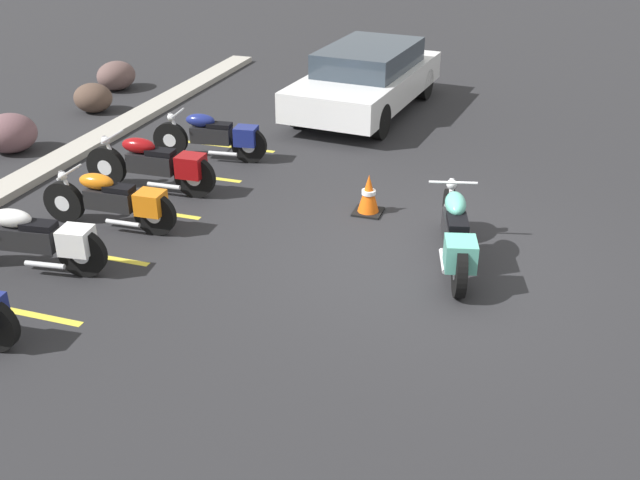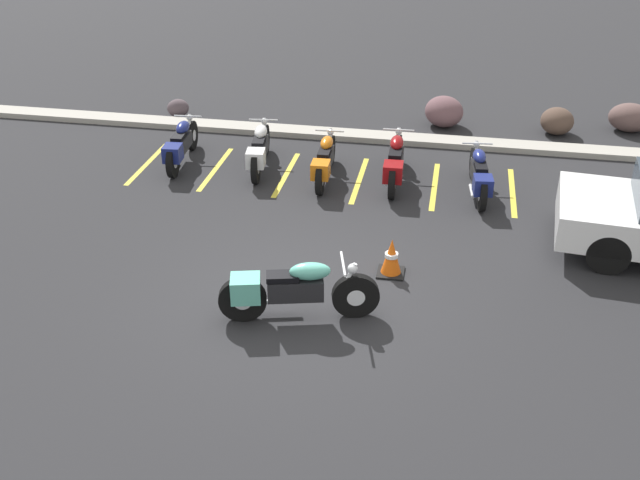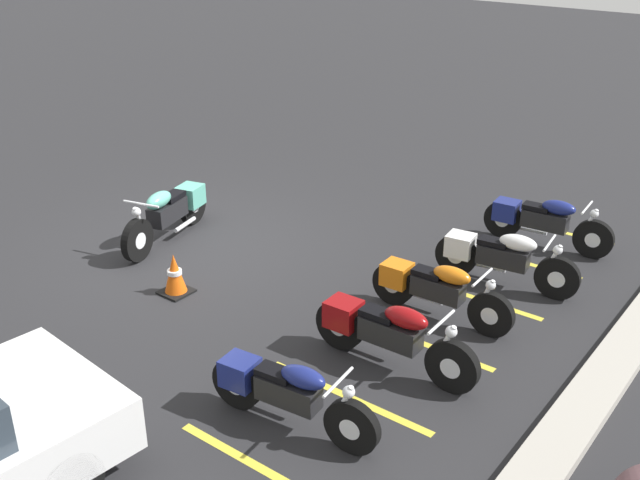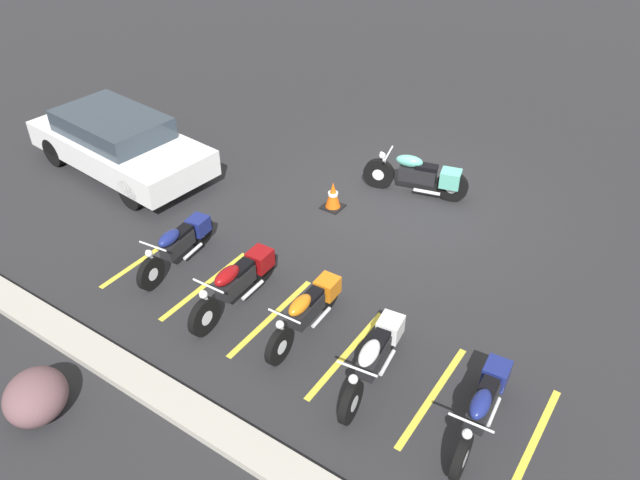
% 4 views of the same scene
% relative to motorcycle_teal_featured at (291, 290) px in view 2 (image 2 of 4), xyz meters
% --- Properties ---
extents(ground, '(60.00, 60.00, 0.00)m').
position_rel_motorcycle_teal_featured_xyz_m(ground, '(-0.01, 0.49, -0.46)').
color(ground, '#262628').
extents(motorcycle_teal_featured, '(2.14, 0.84, 0.86)m').
position_rel_motorcycle_teal_featured_xyz_m(motorcycle_teal_featured, '(0.00, 0.00, 0.00)').
color(motorcycle_teal_featured, black).
rests_on(motorcycle_teal_featured, ground).
extents(parked_bike_0, '(0.56, 2.01, 0.79)m').
position_rel_motorcycle_teal_featured_xyz_m(parked_bike_0, '(-3.27, 4.74, -0.04)').
color(parked_bike_0, black).
rests_on(parked_bike_0, ground).
extents(parked_bike_1, '(0.62, 2.03, 0.80)m').
position_rel_motorcycle_teal_featured_xyz_m(parked_bike_1, '(-1.69, 4.78, -0.03)').
color(parked_bike_1, black).
rests_on(parked_bike_1, ground).
extents(parked_bike_2, '(0.55, 1.97, 0.77)m').
position_rel_motorcycle_teal_featured_xyz_m(parked_bike_2, '(-0.36, 4.51, -0.04)').
color(parked_bike_2, black).
rests_on(parked_bike_2, ground).
extents(parked_bike_3, '(0.59, 2.11, 0.83)m').
position_rel_motorcycle_teal_featured_xyz_m(parked_bike_3, '(0.94, 4.62, -0.01)').
color(parked_bike_3, black).
rests_on(parked_bike_3, ground).
extents(parked_bike_4, '(0.58, 1.96, 0.77)m').
position_rel_motorcycle_teal_featured_xyz_m(parked_bike_4, '(2.47, 4.38, -0.04)').
color(parked_bike_4, black).
rests_on(parked_bike_4, ground).
extents(concrete_curb, '(18.00, 0.50, 0.12)m').
position_rel_motorcycle_teal_featured_xyz_m(concrete_curb, '(-0.01, 6.76, -0.40)').
color(concrete_curb, '#A8A399').
rests_on(concrete_curb, ground).
extents(landscape_rock_0, '(1.19, 1.21, 0.67)m').
position_rel_motorcycle_teal_featured_xyz_m(landscape_rock_0, '(1.71, 7.87, -0.12)').
color(landscape_rock_0, brown).
rests_on(landscape_rock_0, ground).
extents(landscape_rock_1, '(0.65, 0.63, 0.41)m').
position_rel_motorcycle_teal_featured_xyz_m(landscape_rock_1, '(-4.30, 7.35, -0.25)').
color(landscape_rock_1, '#4E4147').
rests_on(landscape_rock_1, ground).
extents(landscape_rock_2, '(0.80, 0.85, 0.57)m').
position_rel_motorcycle_teal_featured_xyz_m(landscape_rock_2, '(4.14, 7.85, -0.17)').
color(landscape_rock_2, brown).
rests_on(landscape_rock_2, ground).
extents(landscape_rock_3, '(1.02, 0.88, 0.61)m').
position_rel_motorcycle_teal_featured_xyz_m(landscape_rock_3, '(5.71, 8.30, -0.15)').
color(landscape_rock_3, brown).
rests_on(landscape_rock_3, ground).
extents(traffic_cone, '(0.40, 0.40, 0.58)m').
position_rel_motorcycle_teal_featured_xyz_m(traffic_cone, '(1.21, 1.40, -0.18)').
color(traffic_cone, black).
rests_on(traffic_cone, ground).
extents(stall_line_0, '(0.10, 2.10, 0.00)m').
position_rel_motorcycle_teal_featured_xyz_m(stall_line_0, '(-3.97, 4.64, -0.45)').
color(stall_line_0, gold).
rests_on(stall_line_0, ground).
extents(stall_line_1, '(0.10, 2.10, 0.00)m').
position_rel_motorcycle_teal_featured_xyz_m(stall_line_1, '(-2.56, 4.64, -0.45)').
color(stall_line_1, gold).
rests_on(stall_line_1, ground).
extents(stall_line_2, '(0.10, 2.10, 0.00)m').
position_rel_motorcycle_teal_featured_xyz_m(stall_line_2, '(-1.14, 4.64, -0.45)').
color(stall_line_2, gold).
rests_on(stall_line_2, ground).
extents(stall_line_3, '(0.10, 2.10, 0.00)m').
position_rel_motorcycle_teal_featured_xyz_m(stall_line_3, '(0.28, 4.64, -0.45)').
color(stall_line_3, gold).
rests_on(stall_line_3, ground).
extents(stall_line_4, '(0.10, 2.10, 0.00)m').
position_rel_motorcycle_teal_featured_xyz_m(stall_line_4, '(1.70, 4.64, -0.45)').
color(stall_line_4, gold).
rests_on(stall_line_4, ground).
extents(stall_line_5, '(0.10, 2.10, 0.00)m').
position_rel_motorcycle_teal_featured_xyz_m(stall_line_5, '(3.12, 4.64, -0.45)').
color(stall_line_5, gold).
rests_on(stall_line_5, ground).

